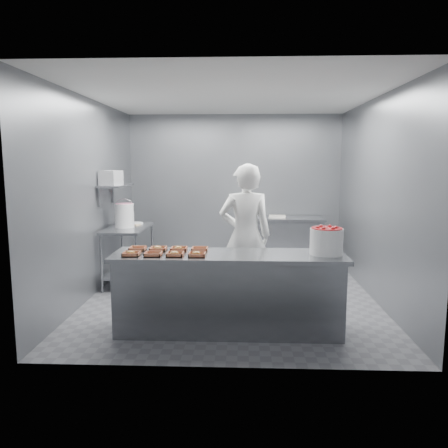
% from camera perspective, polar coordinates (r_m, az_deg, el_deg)
% --- Properties ---
extents(floor, '(4.50, 4.50, 0.00)m').
position_cam_1_polar(floor, '(6.41, 0.98, -9.26)').
color(floor, '#4C4C51').
rests_on(floor, ground).
extents(ceiling, '(4.50, 4.50, 0.00)m').
position_cam_1_polar(ceiling, '(6.18, 1.04, 16.35)').
color(ceiling, white).
rests_on(ceiling, wall_back).
extents(wall_back, '(4.00, 0.04, 2.80)m').
position_cam_1_polar(wall_back, '(8.38, 1.39, 4.60)').
color(wall_back, slate).
rests_on(wall_back, ground).
extents(wall_left, '(0.04, 4.50, 2.80)m').
position_cam_1_polar(wall_left, '(6.50, -16.92, 3.23)').
color(wall_left, slate).
rests_on(wall_left, ground).
extents(wall_right, '(0.04, 4.50, 2.80)m').
position_cam_1_polar(wall_right, '(6.41, 19.21, 3.06)').
color(wall_right, slate).
rests_on(wall_right, ground).
extents(service_counter, '(2.60, 0.70, 0.90)m').
position_cam_1_polar(service_counter, '(4.99, 0.60, -8.93)').
color(service_counter, slate).
rests_on(service_counter, ground).
extents(prep_table, '(0.60, 1.20, 0.90)m').
position_cam_1_polar(prep_table, '(7.08, -12.38, -2.84)').
color(prep_table, slate).
rests_on(prep_table, ground).
extents(back_counter, '(1.50, 0.60, 0.90)m').
position_cam_1_polar(back_counter, '(8.18, 7.64, -2.24)').
color(back_counter, slate).
rests_on(back_counter, ground).
extents(wall_shelf, '(0.35, 0.90, 0.03)m').
position_cam_1_polar(wall_shelf, '(7.01, -13.96, 4.90)').
color(wall_shelf, slate).
rests_on(wall_shelf, wall_left).
extents(tray_0, '(0.19, 0.18, 0.06)m').
position_cam_1_polar(tray_0, '(4.88, -12.02, -3.79)').
color(tray_0, tan).
rests_on(tray_0, service_counter).
extents(tray_1, '(0.19, 0.18, 0.04)m').
position_cam_1_polar(tray_1, '(4.83, -9.22, -3.89)').
color(tray_1, tan).
rests_on(tray_1, service_counter).
extents(tray_2, '(0.19, 0.18, 0.06)m').
position_cam_1_polar(tray_2, '(4.78, -6.43, -3.90)').
color(tray_2, tan).
rests_on(tray_2, service_counter).
extents(tray_3, '(0.19, 0.18, 0.06)m').
position_cam_1_polar(tray_3, '(4.75, -3.57, -3.95)').
color(tray_3, tan).
rests_on(tray_3, service_counter).
extents(tray_4, '(0.19, 0.18, 0.04)m').
position_cam_1_polar(tray_4, '(5.15, -11.20, -3.17)').
color(tray_4, tan).
rests_on(tray_4, service_counter).
extents(tray_5, '(0.19, 0.18, 0.06)m').
position_cam_1_polar(tray_5, '(5.10, -8.61, -3.19)').
color(tray_5, tan).
rests_on(tray_5, service_counter).
extents(tray_6, '(0.19, 0.18, 0.06)m').
position_cam_1_polar(tray_6, '(5.06, -5.93, -3.23)').
color(tray_6, tan).
rests_on(tray_6, service_counter).
extents(tray_7, '(0.19, 0.18, 0.04)m').
position_cam_1_polar(tray_7, '(5.03, -3.19, -3.30)').
color(tray_7, tan).
rests_on(tray_7, service_counter).
extents(worker, '(0.74, 0.53, 1.89)m').
position_cam_1_polar(worker, '(5.77, 2.81, -1.54)').
color(worker, white).
rests_on(worker, ground).
extents(strawberry_tub, '(0.36, 0.36, 0.30)m').
position_cam_1_polar(strawberry_tub, '(4.94, 13.23, -2.08)').
color(strawberry_tub, silver).
rests_on(strawberry_tub, service_counter).
extents(glaze_bucket, '(0.31, 0.29, 0.45)m').
position_cam_1_polar(glaze_bucket, '(6.97, -12.88, 1.17)').
color(glaze_bucket, silver).
rests_on(glaze_bucket, prep_table).
extents(bucket_lid, '(0.40, 0.40, 0.02)m').
position_cam_1_polar(bucket_lid, '(7.32, -11.70, 0.07)').
color(bucket_lid, silver).
rests_on(bucket_lid, prep_table).
extents(rag, '(0.18, 0.17, 0.02)m').
position_cam_1_polar(rag, '(7.20, -11.53, -0.06)').
color(rag, '#CCB28C').
rests_on(rag, prep_table).
extents(appliance, '(0.32, 0.35, 0.22)m').
position_cam_1_polar(appliance, '(6.78, -14.55, 5.84)').
color(appliance, gray).
rests_on(appliance, wall_shelf).
extents(paper_stack, '(0.32, 0.25, 0.04)m').
position_cam_1_polar(paper_stack, '(8.10, 6.97, 1.00)').
color(paper_stack, silver).
rests_on(paper_stack, back_counter).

